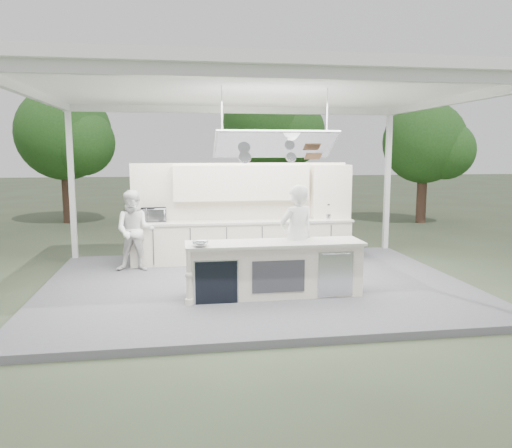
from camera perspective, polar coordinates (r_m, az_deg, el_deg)
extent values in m
plane|color=#415037|center=(9.76, -0.07, -7.34)|extent=(90.00, 90.00, 0.00)
cube|color=#59595D|center=(9.74, -0.07, -7.00)|extent=(8.00, 6.00, 0.12)
cube|color=white|center=(13.33, 14.78, 4.66)|extent=(0.12, 0.12, 3.70)
cube|color=white|center=(12.46, -20.32, 4.18)|extent=(0.12, 0.12, 3.70)
cube|color=white|center=(9.47, -0.07, 15.26)|extent=(8.20, 6.20, 0.16)
cube|color=white|center=(6.63, 3.96, 16.87)|extent=(8.00, 0.12, 0.16)
cube|color=white|center=(12.31, -2.21, 12.89)|extent=(8.00, 0.12, 0.16)
cube|color=white|center=(9.66, -24.30, 13.46)|extent=(0.12, 6.00, 0.16)
cube|color=white|center=(10.76, 21.48, 13.00)|extent=(0.12, 6.00, 0.16)
cube|color=white|center=(8.55, 2.21, 9.09)|extent=(2.00, 0.71, 0.43)
cube|color=white|center=(8.55, 2.21, 9.09)|extent=(2.06, 0.76, 0.46)
cylinder|color=white|center=(8.44, -3.92, 12.31)|extent=(0.02, 0.02, 0.95)
cylinder|color=white|center=(8.79, 8.13, 12.09)|extent=(0.02, 0.02, 0.95)
cylinder|color=silver|center=(8.62, -1.29, 7.62)|extent=(0.22, 0.14, 0.21)
cylinder|color=silver|center=(8.71, 4.03, 7.61)|extent=(0.18, 0.12, 0.18)
cube|color=#8F5E39|center=(8.83, 6.55, 7.72)|extent=(0.28, 0.18, 0.12)
cube|color=#F3E6CE|center=(8.79, 2.13, -5.26)|extent=(3.00, 0.70, 0.90)
cube|color=silver|center=(8.69, 2.15, -2.22)|extent=(3.10, 0.78, 0.05)
cylinder|color=#F3E6CE|center=(8.30, -7.68, -6.09)|extent=(0.11, 0.11, 0.92)
cube|color=black|center=(8.34, -4.55, -6.68)|extent=(0.70, 0.04, 0.72)
cube|color=silver|center=(8.33, -4.55, -6.69)|extent=(0.74, 0.03, 0.72)
cube|color=#343539|center=(8.46, 2.60, -6.02)|extent=(0.90, 0.02, 0.55)
cube|color=silver|center=(8.71, 9.09, -5.70)|extent=(0.62, 0.02, 0.78)
cube|color=#F3E6CE|center=(11.47, -1.53, -2.07)|extent=(5.00, 0.65, 0.90)
cube|color=silver|center=(11.39, -1.54, 0.28)|extent=(5.08, 0.72, 0.05)
cube|color=#F3E6CE|center=(11.66, -1.74, 1.46)|extent=(5.00, 0.10, 2.25)
cube|color=#F3E6CE|center=(11.47, -1.67, 4.73)|extent=(3.10, 0.38, 0.80)
cube|color=#F3E6CE|center=(11.89, 8.48, 3.56)|extent=(0.90, 0.45, 1.30)
cube|color=#8F5E39|center=(11.89, 8.48, 3.56)|extent=(0.84, 0.40, 0.03)
cylinder|color=silver|center=(11.78, 8.16, 0.89)|extent=(0.20, 0.20, 0.12)
cylinder|color=black|center=(11.76, 8.17, 1.66)|extent=(0.17, 0.17, 0.20)
cylinder|color=black|center=(11.89, 9.77, 0.87)|extent=(0.16, 0.16, 0.10)
cone|color=black|center=(11.87, 9.79, 1.68)|extent=(0.14, 0.14, 0.24)
cylinder|color=#462E23|center=(19.77, -20.76, 3.16)|extent=(0.36, 0.36, 2.10)
sphere|color=#295C21|center=(19.72, -21.10, 9.65)|extent=(3.40, 3.40, 3.40)
sphere|color=#295C21|center=(19.08, -19.35, 8.78)|extent=(2.38, 2.38, 2.38)
cylinder|color=#462E23|center=(21.70, 1.58, 4.56)|extent=(0.36, 0.36, 2.45)
sphere|color=#295C21|center=(21.69, 1.60, 11.50)|extent=(4.00, 4.00, 4.00)
sphere|color=#295C21|center=(21.24, 4.06, 10.47)|extent=(2.80, 2.80, 2.80)
cylinder|color=#462E23|center=(19.54, 18.39, 2.96)|extent=(0.36, 0.36, 1.92)
sphere|color=#295C21|center=(19.47, 18.66, 8.87)|extent=(3.00, 3.00, 3.00)
sphere|color=#295C21|center=(19.36, 20.83, 7.88)|extent=(2.10, 2.10, 2.10)
imported|color=white|center=(8.97, 4.65, -1.65)|extent=(0.82, 0.69, 1.93)
imported|color=white|center=(10.81, -13.69, -0.76)|extent=(0.88, 0.71, 1.71)
imported|color=silver|center=(11.47, -11.62, 1.07)|extent=(0.56, 0.39, 0.31)
imported|color=silver|center=(8.40, -6.42, -2.23)|extent=(0.30, 0.30, 0.07)
imported|color=silver|center=(8.29, -6.38, -2.34)|extent=(0.32, 0.32, 0.08)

